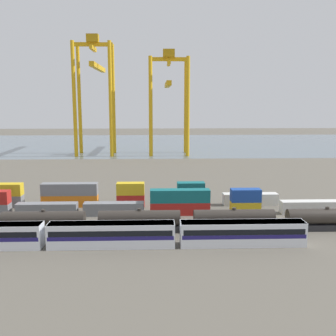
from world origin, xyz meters
TOP-DOWN VIEW (x-y plane):
  - ground_plane at (0.00, 40.00)m, footprint 420.00×420.00m
  - harbour_water at (0.00, 131.56)m, footprint 400.00×110.00m
  - passenger_train at (-3.20, -19.05)m, footprint 61.72×3.14m
  - freight_tank_row at (0.95, -11.82)m, footprint 81.46×2.73m
  - shipping_container_2 at (-18.08, -1.41)m, footprint 12.10×2.44m
  - shipping_container_3 at (-4.66, -1.41)m, footprint 12.10×2.44m
  - shipping_container_4 at (8.76, -1.41)m, footprint 12.10×2.44m
  - shipping_container_5 at (8.76, -1.41)m, footprint 12.10×2.44m
  - shipping_container_6 at (22.18, -1.41)m, footprint 6.04×2.44m
  - shipping_container_7 at (22.18, -1.41)m, footprint 6.04×2.44m
  - shipping_container_8 at (35.60, -1.41)m, footprint 12.10×2.44m
  - shipping_container_9 at (-28.20, 5.56)m, footprint 6.04×2.44m
  - shipping_container_10 at (-28.20, 5.56)m, footprint 6.04×2.44m
  - shipping_container_11 at (-14.93, 5.56)m, footprint 12.10×2.44m
  - shipping_container_12 at (-14.93, 5.56)m, footprint 12.10×2.44m
  - shipping_container_13 at (-1.67, 5.56)m, footprint 6.04×2.44m
  - shipping_container_14 at (-1.67, 5.56)m, footprint 6.04×2.44m
  - shipping_container_15 at (11.60, 5.56)m, footprint 6.04×2.44m
  - shipping_container_16 at (11.60, 5.56)m, footprint 6.04×2.44m
  - shipping_container_17 at (24.87, 5.56)m, footprint 12.10×2.44m
  - gantry_crane_west at (-21.52, 92.82)m, footprint 16.28×38.47m
  - gantry_crane_central at (9.70, 92.74)m, footprint 16.89×36.43m

SIDE VIEW (x-z plane):
  - ground_plane at x=0.00m, z-range 0.00..0.00m
  - harbour_water at x=0.00m, z-range 0.00..0.01m
  - shipping_container_2 at x=-18.08m, z-range 0.00..2.60m
  - shipping_container_3 at x=-4.66m, z-range 0.00..2.60m
  - shipping_container_4 at x=8.76m, z-range 0.00..2.60m
  - shipping_container_6 at x=22.18m, z-range 0.00..2.60m
  - shipping_container_8 at x=35.60m, z-range 0.00..2.60m
  - shipping_container_9 at x=-28.20m, z-range 0.00..2.60m
  - shipping_container_11 at x=-14.93m, z-range 0.00..2.60m
  - shipping_container_13 at x=-1.67m, z-range 0.00..2.60m
  - shipping_container_15 at x=11.60m, z-range 0.00..2.60m
  - shipping_container_17 at x=24.87m, z-range 0.00..2.60m
  - freight_tank_row at x=0.95m, z-range -0.14..4.04m
  - passenger_train at x=-3.20m, z-range 0.19..4.09m
  - shipping_container_5 at x=8.76m, z-range 2.60..5.20m
  - shipping_container_7 at x=22.18m, z-range 2.60..5.20m
  - shipping_container_10 at x=-28.20m, z-range 2.60..5.20m
  - shipping_container_12 at x=-14.93m, z-range 2.60..5.20m
  - shipping_container_14 at x=-1.67m, z-range 2.60..5.20m
  - shipping_container_16 at x=11.60m, z-range 2.60..5.20m
  - gantry_crane_central at x=9.70m, z-range 4.46..48.32m
  - gantry_crane_west at x=-21.52m, z-range 5.53..55.20m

